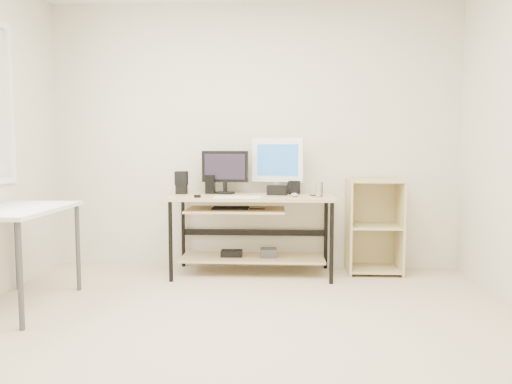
{
  "coord_description": "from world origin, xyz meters",
  "views": [
    {
      "loc": [
        0.27,
        -2.95,
        1.19
      ],
      "look_at": [
        0.05,
        1.3,
        0.81
      ],
      "focal_mm": 35.0,
      "sensor_mm": 36.0,
      "label": 1
    }
  ],
  "objects": [
    {
      "name": "black_monitor",
      "position": [
        -0.27,
        1.81,
        0.99
      ],
      "size": [
        0.45,
        0.19,
        0.41
      ],
      "rotation": [
        0.0,
        0.0,
        -0.1
      ],
      "color": "black",
      "rests_on": "desk"
    },
    {
      "name": "speaker_left",
      "position": [
        -0.68,
        1.76,
        0.86
      ],
      "size": [
        0.11,
        0.11,
        0.22
      ],
      "rotation": [
        0.0,
        0.0,
        -0.04
      ],
      "color": "black",
      "rests_on": "desk"
    },
    {
      "name": "volume_puck",
      "position": [
        -0.47,
        1.42,
        0.76
      ],
      "size": [
        0.08,
        0.08,
        0.03
      ],
      "primitive_type": "cylinder",
      "rotation": [
        0.0,
        0.0,
        -0.33
      ],
      "color": "black",
      "rests_on": "desk"
    },
    {
      "name": "mouse",
      "position": [
        0.39,
        1.54,
        0.77
      ],
      "size": [
        0.07,
        0.11,
        0.04
      ],
      "primitive_type": "ellipsoid",
      "rotation": [
        0.0,
        0.0,
        0.08
      ],
      "color": "#A8A8AD",
      "rests_on": "desk"
    },
    {
      "name": "keyboard",
      "position": [
        -0.11,
        1.42,
        0.76
      ],
      "size": [
        0.43,
        0.16,
        0.01
      ],
      "primitive_type": "cube",
      "rotation": [
        0.0,
        0.0,
        -0.1
      ],
      "color": "white",
      "rests_on": "desk"
    },
    {
      "name": "center_speaker",
      "position": [
        0.23,
        1.69,
        0.8
      ],
      "size": [
        0.2,
        0.11,
        0.09
      ],
      "primitive_type": "cube",
      "rotation": [
        0.0,
        0.0,
        -0.14
      ],
      "color": "black",
      "rests_on": "desk"
    },
    {
      "name": "room",
      "position": [
        -0.14,
        0.04,
        1.32
      ],
      "size": [
        4.01,
        4.01,
        2.62
      ],
      "color": "beige",
      "rests_on": "ground"
    },
    {
      "name": "side_table",
      "position": [
        -1.68,
        0.6,
        0.67
      ],
      "size": [
        0.6,
        1.0,
        0.75
      ],
      "color": "white",
      "rests_on": "ground"
    },
    {
      "name": "smartphone",
      "position": [
        0.56,
        1.66,
        0.75
      ],
      "size": [
        0.07,
        0.11,
        0.01
      ],
      "primitive_type": "cube",
      "rotation": [
        0.0,
        0.0,
        0.14
      ],
      "color": "black",
      "rests_on": "desk"
    },
    {
      "name": "speaker_right",
      "position": [
        0.39,
        1.81,
        0.81
      ],
      "size": [
        0.12,
        0.12,
        0.13
      ],
      "primitive_type": "cube",
      "rotation": [
        0.0,
        0.0,
        0.12
      ],
      "color": "black",
      "rests_on": "desk"
    },
    {
      "name": "desk",
      "position": [
        -0.03,
        1.66,
        0.54
      ],
      "size": [
        1.5,
        0.65,
        0.75
      ],
      "color": "tan",
      "rests_on": "ground"
    },
    {
      "name": "shelf_unit",
      "position": [
        1.15,
        1.82,
        0.45
      ],
      "size": [
        0.5,
        0.4,
        0.9
      ],
      "color": "#CCBB7F",
      "rests_on": "ground"
    },
    {
      "name": "white_imac",
      "position": [
        0.23,
        1.86,
        1.06
      ],
      "size": [
        0.5,
        0.16,
        0.53
      ],
      "rotation": [
        0.0,
        0.0,
        -0.22
      ],
      "color": "silver",
      "rests_on": "desk"
    },
    {
      "name": "audio_controller",
      "position": [
        -0.41,
        1.78,
        0.84
      ],
      "size": [
        0.1,
        0.06,
        0.18
      ],
      "primitive_type": "cube",
      "rotation": [
        0.0,
        0.0,
        -0.09
      ],
      "color": "black",
      "rests_on": "desk"
    },
    {
      "name": "drinking_glass",
      "position": [
        0.61,
        1.52,
        0.82
      ],
      "size": [
        0.07,
        0.07,
        0.13
      ],
      "primitive_type": "cylinder",
      "rotation": [
        0.0,
        0.0,
        0.07
      ],
      "color": "white",
      "rests_on": "coaster"
    },
    {
      "name": "coaster",
      "position": [
        0.61,
        1.52,
        0.75
      ],
      "size": [
        0.09,
        0.09,
        0.01
      ],
      "primitive_type": "cylinder",
      "rotation": [
        0.0,
        0.0,
        0.07
      ],
      "color": "#AB834D",
      "rests_on": "desk"
    }
  ]
}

